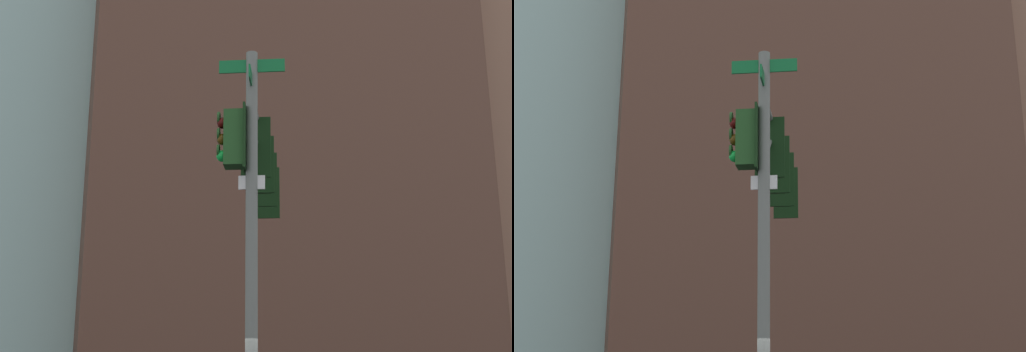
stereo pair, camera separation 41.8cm
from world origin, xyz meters
The scene contains 3 objects.
signal_pole_assembly centered at (1.03, -0.44, 5.47)m, with size 5.04×2.33×7.47m.
building_brick_nearside centered at (33.21, -9.20, 27.57)m, with size 21.50×21.67×55.15m, color brown.
building_brick_midblock centered at (35.73, -14.51, 14.73)m, with size 23.67×19.25×29.45m, color #845B47.
Camera 2 is at (-12.54, 2.94, 1.50)m, focal length 53.86 mm.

